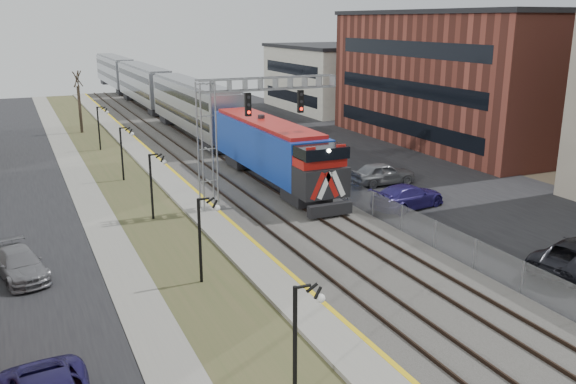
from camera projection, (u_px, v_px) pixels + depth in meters
street_west at (15, 203)px, 39.54m from camera, size 7.00×120.00×0.04m
sidewalk at (87, 195)px, 41.33m from camera, size 2.00×120.00×0.08m
grass_median at (131, 190)px, 42.52m from camera, size 4.00×120.00×0.06m
platform at (174, 184)px, 43.69m from camera, size 2.00×120.00×0.24m
ballast_bed at (239, 178)px, 45.69m from camera, size 8.00×120.00×0.20m
parking_lot at (375, 164)px, 50.48m from camera, size 16.00×120.00×0.04m
platform_edge at (186, 182)px, 44.01m from camera, size 0.24×120.00×0.01m
track_near at (214, 178)px, 44.84m from camera, size 1.58×120.00×0.15m
track_far at (258, 173)px, 46.24m from camera, size 1.58×120.00×0.15m
train at (158, 93)px, 74.30m from camera, size 3.00×85.85×5.33m
signal_gantry at (234, 121)px, 36.95m from camera, size 9.00×1.07×8.15m
lampposts at (198, 239)px, 27.34m from camera, size 0.14×62.14×4.00m
fence at (290, 163)px, 47.17m from camera, size 0.04×120.00×1.60m
buildings_east at (545, 84)px, 50.99m from camera, size 16.00×76.00×15.00m
car_lot_d at (408, 197)px, 38.29m from camera, size 5.65×3.26×1.54m
car_lot_e at (383, 174)px, 43.88m from camera, size 4.80×2.02×1.62m
car_lot_f at (289, 146)px, 53.59m from camera, size 4.94×2.40×1.56m
car_street_b at (20, 265)px, 28.00m from camera, size 2.75×4.76×1.30m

